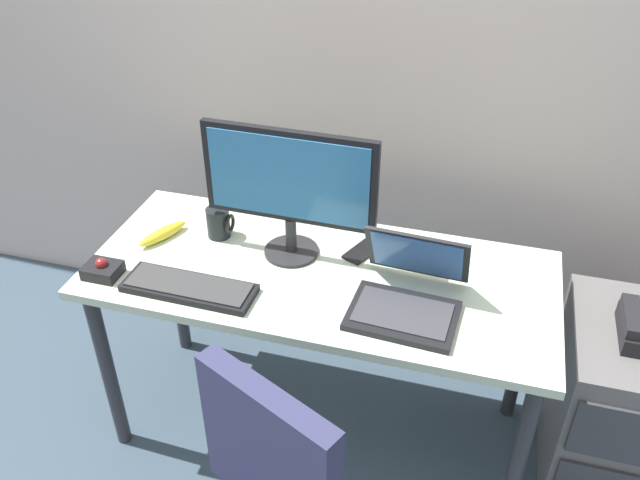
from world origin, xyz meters
name	(u,v)px	position (x,y,z in m)	size (l,w,h in m)	color
ground_plane	(320,425)	(0.00, 0.00, 0.00)	(8.00, 8.00, 0.00)	#3A4B59
back_wall	(374,2)	(0.00, 0.67, 1.40)	(6.00, 0.10, 2.80)	beige
desk	(320,292)	(0.00, 0.00, 0.65)	(1.48, 0.64, 0.73)	beige
file_cabinet	(620,405)	(1.01, 0.10, 0.31)	(0.42, 0.53, 0.62)	#605C5C
monitor_main	(289,184)	(-0.12, 0.07, 0.99)	(0.56, 0.18, 0.44)	#262628
keyboard	(189,287)	(-0.36, -0.21, 0.75)	(0.41, 0.14, 0.03)	black
laptop	(408,293)	(0.29, -0.09, 0.78)	(0.33, 0.34, 0.22)	black
trackball_mouse	(103,270)	(-0.65, -0.21, 0.76)	(0.11, 0.09, 0.07)	black
coffee_mug	(219,223)	(-0.38, 0.10, 0.79)	(0.09, 0.08, 0.11)	black
cell_phone	(363,251)	(0.11, 0.14, 0.74)	(0.07, 0.14, 0.01)	black
banana	(163,234)	(-0.56, 0.03, 0.75)	(0.19, 0.04, 0.04)	yellow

